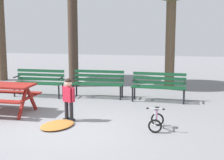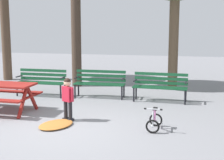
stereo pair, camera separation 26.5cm
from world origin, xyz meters
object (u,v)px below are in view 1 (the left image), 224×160
kids_bicycle (156,120)px  park_bench_far_left (39,80)px  park_bench_left (98,81)px  park_bench_right (159,84)px  child_standing (69,96)px

kids_bicycle → park_bench_far_left: bearing=145.0°
park_bench_left → kids_bicycle: park_bench_left is taller
park_bench_far_left → park_bench_right: (3.80, 0.03, 0.00)m
park_bench_left → park_bench_right: same height
park_bench_right → park_bench_left: bearing=175.1°
park_bench_left → child_standing: child_standing is taller
park_bench_far_left → kids_bicycle: 4.79m
park_bench_far_left → child_standing: 3.10m
park_bench_left → kids_bicycle: bearing=-55.6°
park_bench_right → kids_bicycle: bearing=-87.7°
park_bench_far_left → park_bench_right: bearing=0.5°
park_bench_far_left → park_bench_right: size_ratio=0.99×
park_bench_far_left → child_standing: child_standing is taller
park_bench_far_left → child_standing: (1.82, -2.51, 0.10)m
park_bench_right → child_standing: size_ratio=1.56×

